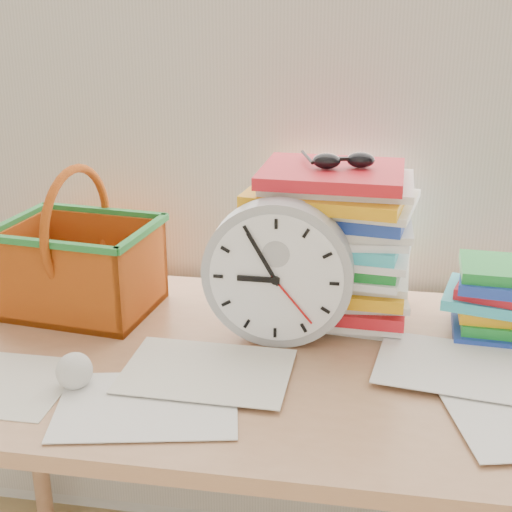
% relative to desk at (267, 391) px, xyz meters
% --- Properties ---
extents(curtain, '(2.40, 0.01, 2.50)m').
position_rel_desk_xyz_m(curtain, '(0.00, 0.38, 0.62)').
color(curtain, beige).
rests_on(curtain, room_shell).
extents(desk, '(1.40, 0.70, 0.75)m').
position_rel_desk_xyz_m(desk, '(0.00, 0.00, 0.00)').
color(desk, '#B27B53').
rests_on(desk, ground).
extents(paper_stack, '(0.33, 0.28, 0.31)m').
position_rel_desk_xyz_m(paper_stack, '(0.10, 0.20, 0.23)').
color(paper_stack, white).
rests_on(paper_stack, desk).
extents(clock, '(0.28, 0.06, 0.28)m').
position_rel_desk_xyz_m(clock, '(0.01, 0.06, 0.21)').
color(clock, '#A6A7A9').
rests_on(clock, desk).
extents(sunglasses, '(0.16, 0.15, 0.03)m').
position_rel_desk_xyz_m(sunglasses, '(0.12, 0.20, 0.40)').
color(sunglasses, black).
rests_on(sunglasses, paper_stack).
extents(book_stack, '(0.28, 0.23, 0.15)m').
position_rel_desk_xyz_m(book_stack, '(0.45, 0.17, 0.15)').
color(book_stack, white).
rests_on(book_stack, desk).
extents(basket, '(0.32, 0.27, 0.30)m').
position_rel_desk_xyz_m(basket, '(-0.41, 0.14, 0.22)').
color(basket, '#C45513').
rests_on(basket, desk).
extents(crumpled_ball, '(0.06, 0.06, 0.06)m').
position_rel_desk_xyz_m(crumpled_ball, '(-0.31, -0.16, 0.11)').
color(crumpled_ball, silver).
rests_on(crumpled_ball, desk).
extents(scattered_papers, '(1.26, 0.42, 0.02)m').
position_rel_desk_xyz_m(scattered_papers, '(0.00, 0.00, 0.08)').
color(scattered_papers, white).
rests_on(scattered_papers, desk).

